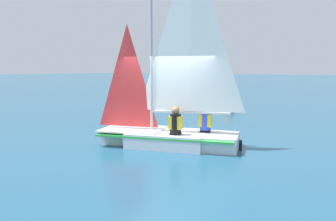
# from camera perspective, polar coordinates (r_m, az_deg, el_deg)

# --- Properties ---
(ground_plane) EXTENTS (260.00, 260.00, 0.00)m
(ground_plane) POSITION_cam_1_polar(r_m,az_deg,el_deg) (9.31, 0.00, -6.13)
(ground_plane) COLOR #235675
(sailboat_main) EXTENTS (2.43, 4.07, 5.64)m
(sailboat_main) POSITION_cam_1_polar(r_m,az_deg,el_deg) (9.13, 0.39, -0.99)
(sailboat_main) COLOR silver
(sailboat_main) RESTS_ON ground_plane
(sailor_helm) EXTENTS (0.37, 0.40, 1.16)m
(sailor_helm) POSITION_cam_1_polar(r_m,az_deg,el_deg) (8.78, 1.32, -2.80)
(sailor_helm) COLOR black
(sailor_helm) RESTS_ON ground_plane
(sailor_crew) EXTENTS (0.37, 0.40, 1.16)m
(sailor_crew) POSITION_cam_1_polar(r_m,az_deg,el_deg) (9.21, 6.53, -2.31)
(sailor_crew) COLOR black
(sailor_crew) RESTS_ON ground_plane
(buoy_marker) EXTENTS (0.62, 0.62, 1.04)m
(buoy_marker) POSITION_cam_1_polar(r_m,az_deg,el_deg) (16.62, 10.53, 0.42)
(buoy_marker) COLOR orange
(buoy_marker) RESTS_ON ground_plane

